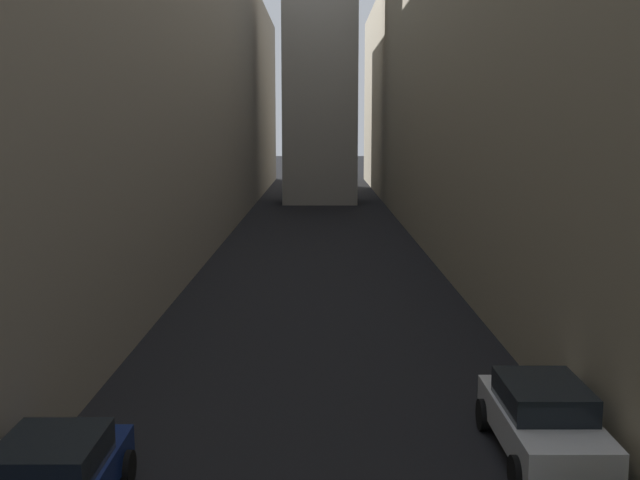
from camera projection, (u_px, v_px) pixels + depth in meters
The scene contains 4 objects.
ground_plane at pixel (320, 250), 40.55m from camera, with size 264.00×264.00×0.00m, color black.
building_block_left at pixel (96, 76), 41.19m from camera, with size 13.19×108.00×18.46m, color gray.
building_block_right at pixel (561, 72), 41.14m from camera, with size 14.93×108.00×18.86m, color gray.
parked_car_right_far at pixel (543, 419), 15.05m from camera, with size 1.92×4.22×1.54m.
Camera 1 is at (0.01, 7.97, 6.50)m, focal length 42.94 mm.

